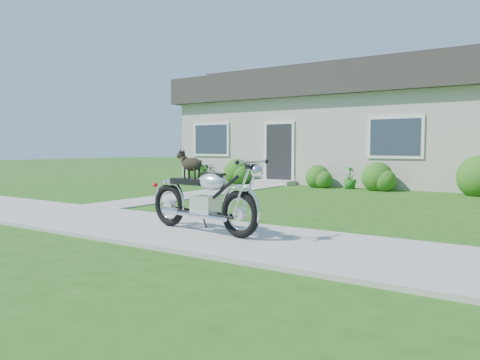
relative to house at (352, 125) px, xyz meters
The scene contains 8 objects.
ground 12.19m from the house, 89.99° to the right, with size 80.00×80.00×0.00m, color #235114.
sidewalk 12.18m from the house, 89.99° to the right, with size 24.00×2.20×0.04m, color #9E9B93.
walkway 7.47m from the house, 102.09° to the right, with size 1.20×8.00×0.03m, color #9E9B93.
house is the anchor object (origin of this frame).
shrub_row 4.07m from the house, 71.96° to the right, with size 10.69×1.16×1.16m.
potted_plant_left 5.85m from the house, 141.90° to the right, with size 0.73×0.63×0.81m, color #16561C.
potted_plant_right 4.09m from the house, 69.78° to the right, with size 0.40×0.40×0.72m, color #24721F.
motorcycle_with_dog 12.32m from the house, 79.29° to the right, with size 2.22×0.63×1.19m.
Camera 1 is at (6.54, -5.38, 1.29)m, focal length 35.00 mm.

